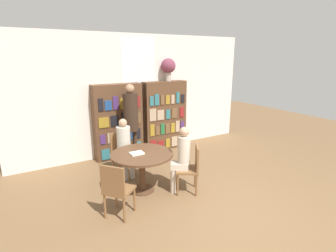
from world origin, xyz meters
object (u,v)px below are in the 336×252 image
bookshelf_left (118,122)px  seated_reader_right (181,156)px  chair_left_side (121,151)px  librarian_standing (131,115)px  flower_vase (168,67)px  chair_near_camera (117,188)px  seated_reader_left (125,144)px  bookshelf_right (165,116)px  chair_far_side (191,166)px  reading_table (142,160)px

bookshelf_left → seated_reader_right: (0.37, -2.25, -0.21)m
chair_left_side → librarian_standing: size_ratio=0.49×
bookshelf_left → flower_vase: bearing=0.2°
chair_near_camera → seated_reader_left: seated_reader_left is taller
flower_vase → librarian_standing: size_ratio=0.31×
bookshelf_right → flower_vase: 1.29m
chair_far_side → librarian_standing: size_ratio=0.49×
librarian_standing → chair_near_camera: bearing=-118.9°
flower_vase → seated_reader_left: (-1.71, -1.14, -1.48)m
seated_reader_right → librarian_standing: bearing=40.1°
chair_far_side → chair_left_side: bearing=63.0°
bookshelf_right → chair_left_side: 1.91m
chair_far_side → chair_near_camera: bearing=126.0°
seated_reader_left → librarian_standing: bearing=-127.1°
chair_far_side → bookshelf_right: bearing=14.0°
chair_near_camera → chair_far_side: 1.47m
flower_vase → reading_table: bearing=-131.7°
bookshelf_left → seated_reader_left: size_ratio=1.47×
chair_far_side → seated_reader_left: seated_reader_left is taller
bookshelf_left → chair_left_side: bearing=-107.1°
chair_far_side → flower_vase: bearing=11.5°
chair_near_camera → chair_left_side: 1.62m
flower_vase → librarian_standing: (-1.29, -0.51, -1.04)m
chair_far_side → seated_reader_right: bearing=90.0°
bookshelf_right → librarian_standing: size_ratio=0.98×
flower_vase → librarian_standing: flower_vase is taller
bookshelf_left → chair_left_side: (-0.29, -0.95, -0.40)m
reading_table → seated_reader_right: size_ratio=0.91×
bookshelf_left → bookshelf_right: 1.31m
bookshelf_left → reading_table: (-0.24, -1.86, -0.29)m
chair_near_camera → chair_left_side: (0.64, 1.49, 0.00)m
seated_reader_left → librarian_standing: 0.88m
seated_reader_right → chair_left_side: bearing=59.6°
seated_reader_left → librarian_standing: librarian_standing is taller
seated_reader_right → reading_table: bearing=90.0°
seated_reader_left → seated_reader_right: (0.66, -1.11, -0.01)m
bookshelf_right → seated_reader_left: bookshelf_right is taller
chair_left_side → seated_reader_left: seated_reader_left is taller
librarian_standing → seated_reader_left: bearing=-123.4°
chair_left_side → bookshelf_right: bearing=-152.9°
flower_vase → chair_near_camera: 3.80m
chair_far_side → seated_reader_left: 1.48m
reading_table → chair_far_side: bearing=-32.3°
chair_near_camera → librarian_standing: 2.31m
seated_reader_left → flower_vase: bearing=-150.0°
bookshelf_right → flower_vase: (0.12, 0.00, 1.29)m
flower_vase → chair_left_side: bearing=-150.9°
seated_reader_right → chair_far_side: bearing=-90.0°
chair_left_side → seated_reader_right: (0.67, -1.29, 0.19)m
chair_near_camera → chair_far_side: same height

